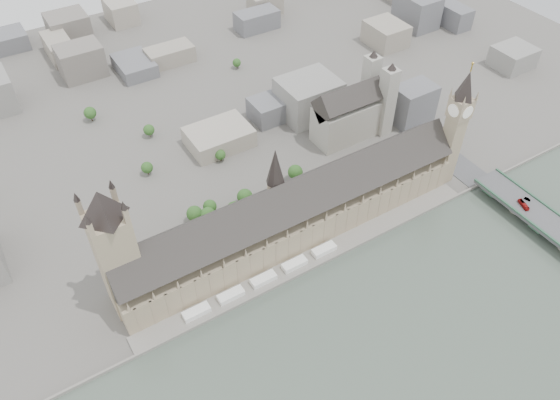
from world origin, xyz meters
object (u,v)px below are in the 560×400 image
palace_of_westminster (292,214)px  car_silver (527,199)px  victoria_tower (114,246)px  red_bus_north (524,205)px  westminster_bridge (560,237)px  car_approach (456,146)px  elizabeth_tower (457,121)px  westminster_abbey (353,111)px

palace_of_westminster → car_silver: (167.12, -71.46, -11.69)m
victoria_tower → red_bus_north: 295.46m
westminster_bridge → car_approach: (5.36, 111.61, 5.92)m
palace_of_westminster → red_bus_north: bearing=-25.1°
palace_of_westminster → victoria_tower: 126.41m
victoria_tower → red_bus_north: (280.89, -80.74, -43.36)m
victoria_tower → westminster_bridge: size_ratio=0.31×
car_approach → palace_of_westminster: bearing=-167.7°
victoria_tower → elizabeth_tower: bearing=-4.0°
palace_of_westminster → westminster_abbey: westminster_abbey is taller
palace_of_westminster → red_bus_north: size_ratio=23.08×
palace_of_westminster → victoria_tower: size_ratio=2.65×
palace_of_westminster → car_approach: size_ratio=48.45×
elizabeth_tower → car_silver: 81.45m
westminster_bridge → car_silver: bearing=81.9°
palace_of_westminster → elizabeth_tower: 142.94m
elizabeth_tower → westminster_abbey: size_ratio=1.58×
red_bus_north → car_approach: bearing=99.8°
red_bus_north → car_silver: 8.79m
westminster_bridge → car_approach: bearing=87.3°
palace_of_westminster → red_bus_north: (158.89, -74.44, -10.86)m
westminster_abbey → elizabeth_tower: bearing=-72.7°
elizabeth_tower → westminster_bridge: 111.81m
westminster_abbey → car_approach: 91.69m
elizabeth_tower → car_approach: elizabeth_tower is taller
westminster_bridge → car_approach: size_ratio=59.42×
victoria_tower → westminster_abbey: bearing=16.5°
palace_of_westminster → car_approach: bearing=1.5°
car_silver → palace_of_westminster: bearing=140.8°
elizabeth_tower → car_approach: size_ratio=19.66×
palace_of_westminster → car_approach: palace_of_westminster is taller
red_bus_north → victoria_tower: bearing=179.9°
victoria_tower → westminster_bridge: (284.00, -113.50, -50.08)m
elizabeth_tower → westminster_bridge: (24.00, -95.50, -52.96)m
westminster_bridge → car_silver: (5.12, 35.74, 5.90)m
victoria_tower → westminster_bridge: bearing=-21.8°
westminster_bridge → westminster_abbey: 190.56m
palace_of_westminster → westminster_bridge: palace_of_westminster is taller
elizabeth_tower → red_bus_north: 80.69m
palace_of_westminster → westminster_abbey: (110.92, 75.30, 2.38)m
car_silver → elizabeth_tower: bearing=99.9°
westminster_abbey → red_bus_north: 157.79m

